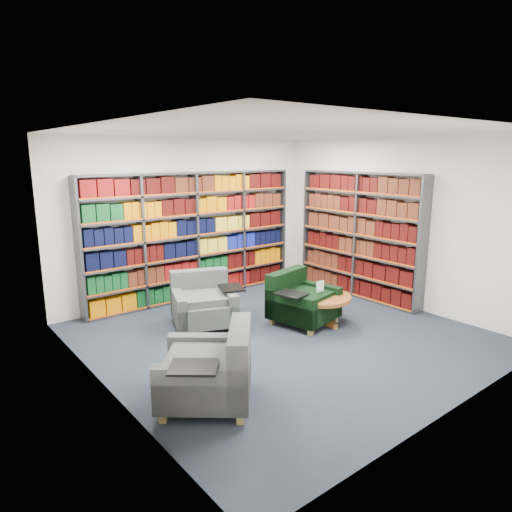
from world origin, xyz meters
TOP-DOWN VIEW (x-y plane):
  - room_shell at (0.00, 0.00)m, footprint 5.02×5.02m
  - bookshelf_back at (0.00, 2.34)m, footprint 4.00×0.28m
  - bookshelf_right at (2.34, 0.60)m, footprint 0.28×2.50m
  - chair_teal_left at (-0.65, 1.06)m, footprint 1.16×1.12m
  - chair_green_right at (0.56, 0.25)m, footprint 1.09×1.01m
  - chair_teal_front at (-1.73, -0.90)m, footprint 1.27×1.27m
  - coffee_table at (0.76, 0.02)m, footprint 0.94×0.94m

SIDE VIEW (x-z plane):
  - chair_green_right at x=0.56m, z-range -0.07..0.70m
  - chair_teal_left at x=-0.65m, z-range -0.08..0.72m
  - chair_teal_front at x=-1.73m, z-range -0.08..0.74m
  - coffee_table at x=0.76m, z-range 0.02..0.68m
  - bookshelf_back at x=0.00m, z-range 0.00..2.20m
  - bookshelf_right at x=2.34m, z-range 0.00..2.20m
  - room_shell at x=0.00m, z-range -0.01..2.81m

